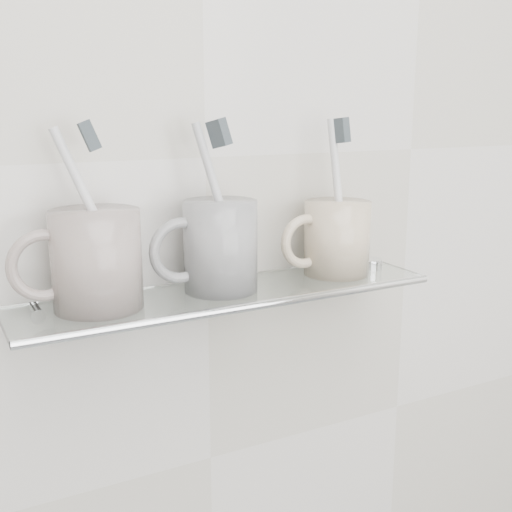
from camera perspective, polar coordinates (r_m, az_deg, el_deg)
wall_back at (r=0.78m, az=-4.52°, el=8.73°), size 2.50×0.00×2.50m
shelf_glass at (r=0.75m, az=-2.42°, el=-3.36°), size 0.50×0.12×0.01m
shelf_rail at (r=0.70m, az=-0.44°, el=-4.50°), size 0.50×0.01×0.01m
bracket_left at (r=0.74m, az=-18.92°, el=-5.25°), size 0.02×0.03×0.02m
bracket_right at (r=0.90m, az=8.42°, el=-1.45°), size 0.02×0.03×0.02m
mug_left at (r=0.69m, az=-13.98°, el=-0.33°), size 0.12×0.12×0.11m
mug_left_handle at (r=0.68m, az=-18.31°, el=-0.81°), size 0.08×0.01×0.08m
toothbrush_left at (r=0.68m, az=-14.20°, el=3.60°), size 0.08×0.03×0.18m
bristles_left at (r=0.68m, az=-14.59°, el=10.30°), size 0.02×0.03×0.03m
mug_center at (r=0.74m, az=-3.17°, el=0.88°), size 0.11×0.11×0.11m
mug_center_handle at (r=0.72m, az=-6.69°, el=0.49°), size 0.08×0.01×0.08m
toothbrush_center at (r=0.73m, az=-3.22°, el=4.58°), size 0.06×0.04×0.19m
bristles_center at (r=0.72m, az=-3.30°, el=10.86°), size 0.02×0.03×0.04m
mug_right at (r=0.82m, az=7.21°, el=1.62°), size 0.09×0.09×0.09m
mug_right_handle at (r=0.79m, az=4.39°, el=1.30°), size 0.07×0.01×0.07m
toothbrush_right at (r=0.81m, az=7.32°, el=5.36°), size 0.03×0.03×0.19m
bristles_right at (r=0.81m, az=7.49°, el=11.01°), size 0.02×0.03×0.03m
chrome_cap at (r=0.86m, az=10.13°, el=-0.68°), size 0.03×0.03×0.01m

